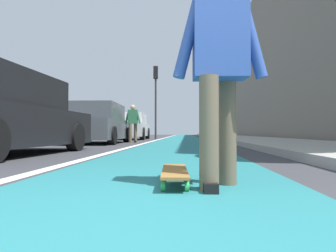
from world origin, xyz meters
The scene contains 11 objects.
ground_plane centered at (10.00, 0.00, 0.00)m, with size 80.00×80.00×0.00m, color #38383D.
bike_lane_paint centered at (24.00, 0.00, 0.00)m, with size 56.00×2.33×0.00m, color #237075.
lane_stripe_white centered at (20.00, 1.31, 0.00)m, with size 52.00×0.16×0.01m, color silver.
sidewalk_curb centered at (18.00, -3.44, 0.07)m, with size 52.00×3.20×0.14m, color #9E9B93.
building_facade centered at (22.00, -5.88, 5.26)m, with size 40.00×1.20×10.52m, color slate.
skateboard centered at (1.56, -0.15, 0.09)m, with size 0.85×0.24×0.11m.
skater_person centered at (1.41, -0.50, 0.94)m, with size 0.47×0.72×1.64m.
parked_car_mid centered at (10.05, 3.03, 0.70)m, with size 4.33×1.93×1.47m.
parked_car_far centered at (16.11, 2.99, 0.73)m, with size 4.47×2.06×1.50m.
traffic_light centered at (18.11, 1.71, 3.20)m, with size 0.33×0.28×4.67m.
pedestrian_distant centered at (11.04, 1.91, 0.87)m, with size 0.43×0.67×1.53m.
Camera 1 is at (-0.84, -0.25, 0.42)m, focal length 31.68 mm.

